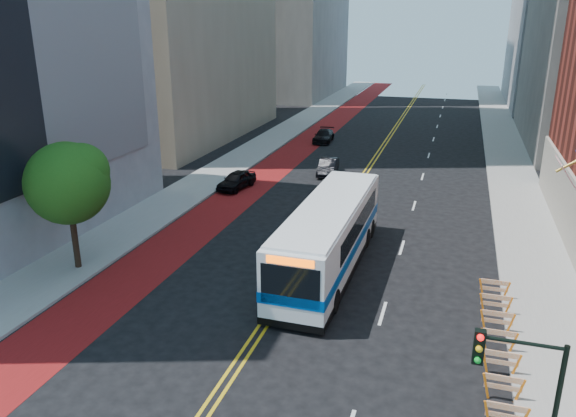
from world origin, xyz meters
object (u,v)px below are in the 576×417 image
at_px(street_tree, 69,180).
at_px(car_a, 236,180).
at_px(car_b, 328,167).
at_px(car_c, 324,136).
at_px(traffic_signal, 520,389).
at_px(transit_bus, 329,235).

bearing_deg(street_tree, car_a, 81.51).
height_order(street_tree, car_a, street_tree).
distance_m(car_b, car_c, 13.17).
relative_size(traffic_signal, car_b, 1.23).
bearing_deg(transit_bus, car_c, 104.76).
xyz_separation_m(traffic_signal, car_b, (-12.39, 31.91, -3.04)).
height_order(transit_bus, car_b, transit_bus).
height_order(transit_bus, car_a, transit_bus).
distance_m(car_a, car_c, 19.04).
bearing_deg(transit_bus, car_a, 130.42).
bearing_deg(car_a, transit_bus, -41.16).
distance_m(traffic_signal, car_a, 31.69).
xyz_separation_m(car_b, car_c, (-3.45, 12.71, -0.03)).
bearing_deg(car_b, traffic_signal, -73.72).
xyz_separation_m(street_tree, car_a, (2.42, 16.18, -4.22)).
relative_size(street_tree, car_b, 1.63).
bearing_deg(car_a, traffic_signal, -45.55).
distance_m(transit_bus, car_c, 32.16).
xyz_separation_m(street_tree, car_c, (4.82, 35.06, -4.27)).
distance_m(transit_bus, car_b, 19.01).
height_order(traffic_signal, car_a, traffic_signal).
distance_m(traffic_signal, car_c, 47.45).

